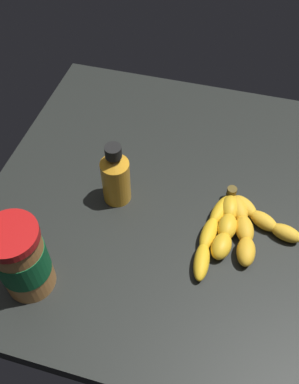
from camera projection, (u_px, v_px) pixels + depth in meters
ground_plane at (167, 200)px, 88.01cm from camera, size 73.73×77.15×4.10cm
banana_bunch at (235, 227)px, 79.31cm from camera, size 19.40×21.98×3.66cm
peanut_butter_jar at (21, 259)px, 67.75cm from camera, size 9.01×9.01×16.00cm
honey_bottle at (116, 176)px, 80.96cm from camera, size 5.71×5.71×14.57cm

